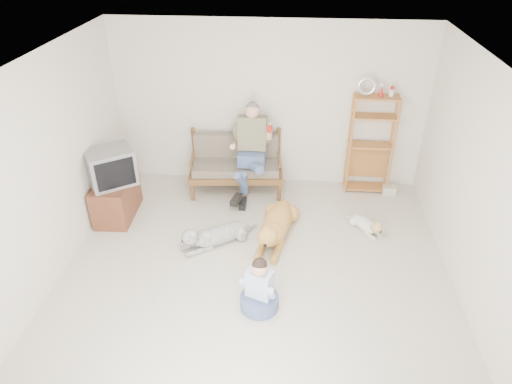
# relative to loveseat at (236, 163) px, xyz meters

# --- Properties ---
(floor) EXTENTS (5.50, 5.50, 0.00)m
(floor) POSITION_rel_loveseat_xyz_m (0.50, -2.38, -0.49)
(floor) COLOR silver
(floor) RESTS_ON ground
(ceiling) EXTENTS (5.50, 5.50, 0.00)m
(ceiling) POSITION_rel_loveseat_xyz_m (0.50, -2.38, 2.21)
(ceiling) COLOR silver
(ceiling) RESTS_ON ground
(wall_back) EXTENTS (5.00, 0.00, 5.00)m
(wall_back) POSITION_rel_loveseat_xyz_m (0.50, 0.37, 0.86)
(wall_back) COLOR beige
(wall_back) RESTS_ON ground
(wall_left) EXTENTS (0.00, 5.50, 5.50)m
(wall_left) POSITION_rel_loveseat_xyz_m (-2.00, -2.38, 0.86)
(wall_left) COLOR beige
(wall_left) RESTS_ON ground
(wall_right) EXTENTS (0.00, 5.50, 5.50)m
(wall_right) POSITION_rel_loveseat_xyz_m (3.00, -2.38, 0.86)
(wall_right) COLOR beige
(wall_right) RESTS_ON ground
(loveseat) EXTENTS (1.56, 0.83, 0.95)m
(loveseat) POSITION_rel_loveseat_xyz_m (0.00, 0.00, 0.00)
(loveseat) COLOR brown
(loveseat) RESTS_ON ground
(man) EXTENTS (0.59, 0.84, 1.37)m
(man) POSITION_rel_loveseat_xyz_m (0.24, -0.25, 0.23)
(man) COLOR #4F5E91
(man) RESTS_ON loveseat
(etagere) EXTENTS (0.73, 0.32, 1.92)m
(etagere) POSITION_rel_loveseat_xyz_m (2.15, 0.17, 0.36)
(etagere) COLOR #B87139
(etagere) RESTS_ON ground
(book_stack) EXTENTS (0.23, 0.18, 0.14)m
(book_stack) POSITION_rel_loveseat_xyz_m (2.54, 0.05, -0.42)
(book_stack) COLOR silver
(book_stack) RESTS_ON ground
(tv_stand) EXTENTS (0.53, 0.92, 0.60)m
(tv_stand) POSITION_rel_loveseat_xyz_m (-1.73, -0.94, -0.19)
(tv_stand) COLOR brown
(tv_stand) RESTS_ON ground
(crt_tv) EXTENTS (0.82, 0.79, 0.53)m
(crt_tv) POSITION_rel_loveseat_xyz_m (-1.70, -0.99, 0.38)
(crt_tv) COLOR slate
(crt_tv) RESTS_ON tv_stand
(wall_outlet) EXTENTS (0.12, 0.02, 0.08)m
(wall_outlet) POSITION_rel_loveseat_xyz_m (-0.75, 0.35, -0.19)
(wall_outlet) COLOR silver
(wall_outlet) RESTS_ON ground
(golden_retriever) EXTENTS (0.58, 1.58, 0.48)m
(golden_retriever) POSITION_rel_loveseat_xyz_m (0.71, -1.30, -0.29)
(golden_retriever) COLOR #C69244
(golden_retriever) RESTS_ON ground
(shaggy_dog) EXTENTS (1.04, 0.81, 0.37)m
(shaggy_dog) POSITION_rel_loveseat_xyz_m (-0.13, -1.54, -0.34)
(shaggy_dog) COLOR white
(shaggy_dog) RESTS_ON ground
(terrier) EXTENTS (0.47, 0.60, 0.27)m
(terrier) POSITION_rel_loveseat_xyz_m (2.05, -1.05, -0.37)
(terrier) COLOR silver
(terrier) RESTS_ON ground
(child) EXTENTS (0.46, 0.46, 0.72)m
(child) POSITION_rel_loveseat_xyz_m (0.59, -2.68, -0.23)
(child) COLOR #4F5E91
(child) RESTS_ON ground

